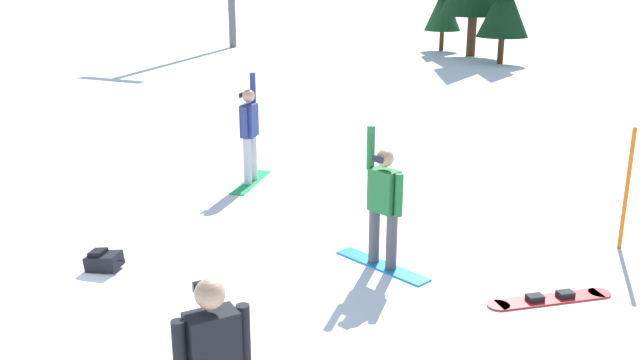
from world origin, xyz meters
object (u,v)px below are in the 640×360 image
(snowboarder_background, at_px, (249,133))
(snowboarder_midground, at_px, (384,204))
(loose_snowboard_far_spare, at_px, (550,298))
(trail_marker_pole, at_px, (627,189))
(pine_tree_young, at_px, (444,0))
(backpack_black, at_px, (104,260))

(snowboarder_background, bearing_deg, snowboarder_midground, -35.33)
(loose_snowboard_far_spare, relative_size, trail_marker_pole, 0.81)
(loose_snowboard_far_spare, distance_m, trail_marker_pole, 2.45)
(snowboarder_midground, height_order, pine_tree_young, pine_tree_young)
(snowboarder_midground, bearing_deg, snowboarder_background, 144.67)
(snowboarder_midground, bearing_deg, loose_snowboard_far_spare, -1.43)
(backpack_black, bearing_deg, snowboarder_midground, 27.04)
(snowboarder_background, distance_m, loose_snowboard_far_spare, 6.53)
(snowboarder_background, bearing_deg, loose_snowboard_far_spare, -24.14)
(loose_snowboard_far_spare, height_order, pine_tree_young, pine_tree_young)
(trail_marker_pole, bearing_deg, backpack_black, -148.59)
(loose_snowboard_far_spare, relative_size, backpack_black, 2.67)
(snowboarder_background, bearing_deg, pine_tree_young, 97.11)
(snowboarder_midground, height_order, loose_snowboard_far_spare, snowboarder_midground)
(trail_marker_pole, height_order, pine_tree_young, pine_tree_young)
(snowboarder_midground, height_order, snowboarder_background, snowboarder_background)
(loose_snowboard_far_spare, bearing_deg, snowboarder_background, 155.86)
(loose_snowboard_far_spare, bearing_deg, pine_tree_young, 109.07)
(snowboarder_background, distance_m, trail_marker_pole, 6.58)
(loose_snowboard_far_spare, xyz_separation_m, trail_marker_pole, (0.67, 2.18, 0.89))
(backpack_black, relative_size, pine_tree_young, 0.13)
(trail_marker_pole, bearing_deg, loose_snowboard_far_spare, -107.08)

